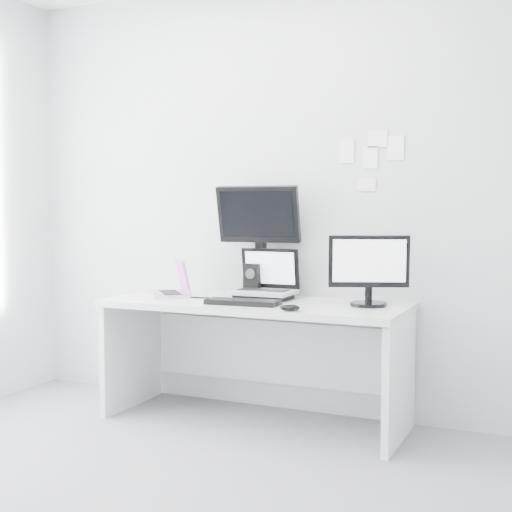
# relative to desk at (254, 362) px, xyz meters

# --- Properties ---
(ground) EXTENTS (3.60, 3.60, 0.00)m
(ground) POSITION_rel_desk_xyz_m (0.00, -1.25, -0.36)
(ground) COLOR slate
(ground) RESTS_ON ground
(back_wall) EXTENTS (3.60, 0.00, 3.60)m
(back_wall) POSITION_rel_desk_xyz_m (0.00, 0.35, 0.99)
(back_wall) COLOR silver
(back_wall) RESTS_ON ground
(desk) EXTENTS (1.80, 0.70, 0.73)m
(desk) POSITION_rel_desk_xyz_m (0.00, 0.00, 0.00)
(desk) COLOR silver
(desk) RESTS_ON ground
(macbook) EXTENTS (0.39, 0.40, 0.24)m
(macbook) POSITION_rel_desk_xyz_m (-0.59, 0.00, 0.49)
(macbook) COLOR silver
(macbook) RESTS_ON desk
(speaker) EXTENTS (0.12, 0.12, 0.20)m
(speaker) POSITION_rel_desk_xyz_m (-0.11, 0.24, 0.47)
(speaker) COLOR black
(speaker) RESTS_ON desk
(dell_laptop) EXTENTS (0.38, 0.30, 0.31)m
(dell_laptop) POSITION_rel_desk_xyz_m (0.01, 0.11, 0.52)
(dell_laptop) COLOR #A8ABB0
(dell_laptop) RESTS_ON desk
(rear_monitor) EXTENTS (0.53, 0.23, 0.71)m
(rear_monitor) POSITION_rel_desk_xyz_m (-0.07, 0.23, 0.72)
(rear_monitor) COLOR black
(rear_monitor) RESTS_ON desk
(samsung_monitor) EXTENTS (0.50, 0.36, 0.41)m
(samsung_monitor) POSITION_rel_desk_xyz_m (0.67, 0.08, 0.57)
(samsung_monitor) COLOR black
(samsung_monitor) RESTS_ON desk
(keyboard) EXTENTS (0.43, 0.18, 0.03)m
(keyboard) POSITION_rel_desk_xyz_m (0.00, -0.16, 0.38)
(keyboard) COLOR black
(keyboard) RESTS_ON desk
(mouse) EXTENTS (0.13, 0.10, 0.04)m
(mouse) POSITION_rel_desk_xyz_m (0.34, -0.29, 0.38)
(mouse) COLOR black
(mouse) RESTS_ON desk
(wall_note_0) EXTENTS (0.10, 0.00, 0.14)m
(wall_note_0) POSITION_rel_desk_xyz_m (0.45, 0.34, 1.26)
(wall_note_0) COLOR white
(wall_note_0) RESTS_ON back_wall
(wall_note_1) EXTENTS (0.09, 0.00, 0.13)m
(wall_note_1) POSITION_rel_desk_xyz_m (0.60, 0.34, 1.22)
(wall_note_1) COLOR white
(wall_note_1) RESTS_ON back_wall
(wall_note_2) EXTENTS (0.10, 0.00, 0.14)m
(wall_note_2) POSITION_rel_desk_xyz_m (0.75, 0.34, 1.26)
(wall_note_2) COLOR white
(wall_note_2) RESTS_ON back_wall
(wall_note_3) EXTENTS (0.11, 0.00, 0.08)m
(wall_note_3) POSITION_rel_desk_xyz_m (0.58, 0.34, 1.05)
(wall_note_3) COLOR white
(wall_note_3) RESTS_ON back_wall
(wall_note_4) EXTENTS (0.12, 0.00, 0.10)m
(wall_note_4) POSITION_rel_desk_xyz_m (0.64, 0.34, 1.32)
(wall_note_4) COLOR white
(wall_note_4) RESTS_ON back_wall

